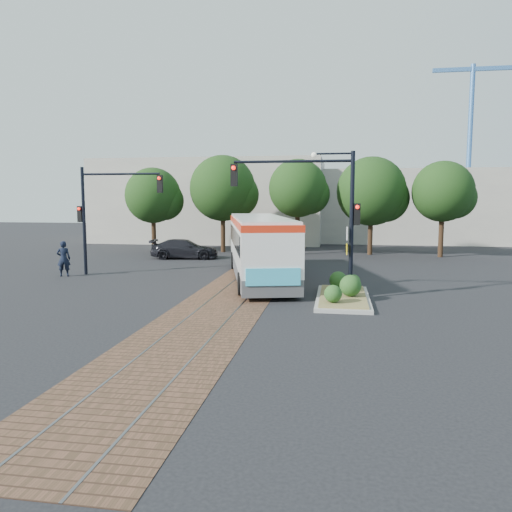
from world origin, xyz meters
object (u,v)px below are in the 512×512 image
object	(u,v)px
city_bus	(259,244)
parked_car	(184,249)
signal_pole_left	(102,206)
traffic_island	(343,292)
officer	(64,259)
signal_pole_main	(322,201)

from	to	relation	value
city_bus	parked_car	distance (m)	10.56
signal_pole_left	parked_car	distance (m)	8.95
traffic_island	officer	world-z (taller)	officer
officer	signal_pole_main	bearing A→B (deg)	142.99
city_bus	signal_pole_left	distance (m)	9.04
traffic_island	signal_pole_left	world-z (taller)	signal_pole_left
city_bus	officer	bearing A→B (deg)	170.75
officer	parked_car	xyz separation A→B (m)	(4.07, 8.99, -0.29)
city_bus	signal_pole_left	world-z (taller)	signal_pole_left
signal_pole_main	parked_car	distance (m)	16.75
traffic_island	officer	distance (m)	15.66
parked_car	city_bus	bearing A→B (deg)	-148.48
traffic_island	signal_pole_main	distance (m)	3.95
officer	traffic_island	bearing A→B (deg)	143.61
city_bus	traffic_island	size ratio (longest dim) A/B	2.42
signal_pole_left	signal_pole_main	bearing A→B (deg)	-21.45
traffic_island	signal_pole_left	bearing A→B (deg)	159.64
signal_pole_main	officer	size ratio (longest dim) A/B	3.06
parked_car	traffic_island	bearing A→B (deg)	-147.68
city_bus	officer	world-z (taller)	city_bus
signal_pole_main	officer	distance (m)	15.04
city_bus	parked_car	bearing A→B (deg)	115.51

